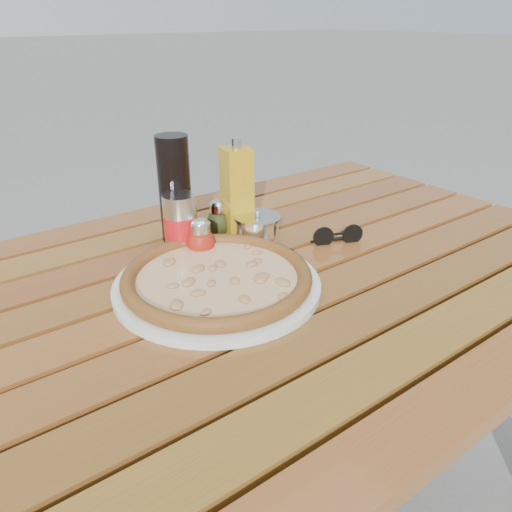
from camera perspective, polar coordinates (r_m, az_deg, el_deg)
table at (r=0.96m, az=0.72°, el=-6.12°), size 1.40×0.90×0.75m
plate at (r=0.87m, az=-4.44°, el=-3.29°), size 0.39×0.39×0.01m
pizza at (r=0.87m, az=-4.47°, el=-2.39°), size 0.34×0.34×0.03m
pepper_shaker at (r=0.97m, az=-6.34°, el=1.93°), size 0.07×0.07×0.08m
oregano_shaker at (r=1.07m, az=-4.19°, el=4.31°), size 0.06×0.06×0.08m
dark_bottle at (r=1.04m, az=-9.26°, el=7.54°), size 0.08×0.08×0.22m
soda_can at (r=1.00m, az=-8.60°, el=3.62°), size 0.07×0.07×0.12m
olive_oil_cruet at (r=1.05m, az=-2.20°, el=7.28°), size 0.06×0.06×0.21m
parmesan_tin at (r=1.04m, az=0.16°, el=3.11°), size 0.12×0.12×0.07m
sunglasses at (r=1.05m, az=9.30°, el=2.25°), size 0.11×0.06×0.04m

